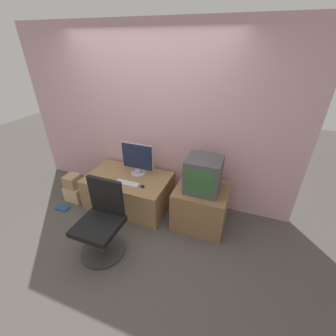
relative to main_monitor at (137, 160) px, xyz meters
name	(u,v)px	position (x,y,z in m)	size (l,w,h in m)	color
ground_plane	(112,245)	(0.09, -1.00, -0.77)	(12.00, 12.00, 0.00)	#4C4742
wall_back	(150,120)	(0.09, 0.33, 0.53)	(4.40, 0.05, 2.60)	#CC9EA3
desk	(129,191)	(-0.11, -0.15, -0.51)	(1.27, 0.78, 0.52)	#937047
side_stand	(200,206)	(1.05, -0.16, -0.47)	(0.71, 0.64, 0.60)	olive
main_monitor	(137,160)	(0.00, 0.00, 0.00)	(0.52, 0.23, 0.51)	#B2B2B7
keyboard	(127,183)	(-0.03, -0.31, -0.24)	(0.36, 0.11, 0.01)	silver
mouse	(142,186)	(0.23, -0.32, -0.23)	(0.06, 0.04, 0.04)	black
crt_tv	(203,175)	(1.05, -0.17, 0.06)	(0.45, 0.42, 0.47)	#474747
office_chair	(102,224)	(0.04, -1.05, -0.36)	(0.55, 0.55, 0.96)	#333333
cardboard_box_lower	(75,193)	(-1.02, -0.36, -0.64)	(0.29, 0.24, 0.25)	#D1B27F
cardboard_box_upper	(72,181)	(-1.02, -0.36, -0.41)	(0.21, 0.22, 0.21)	#A3845B
book	(63,208)	(-1.06, -0.64, -0.76)	(0.20, 0.13, 0.02)	navy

